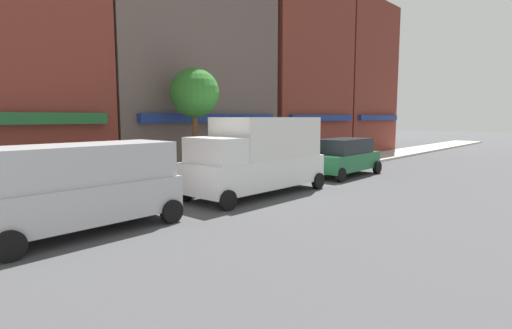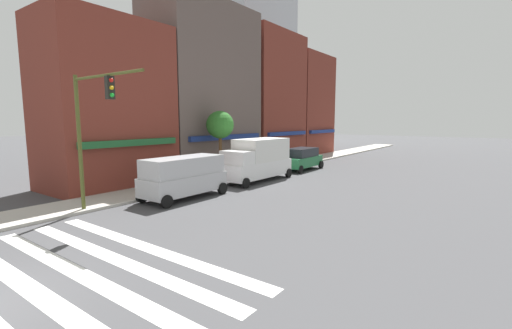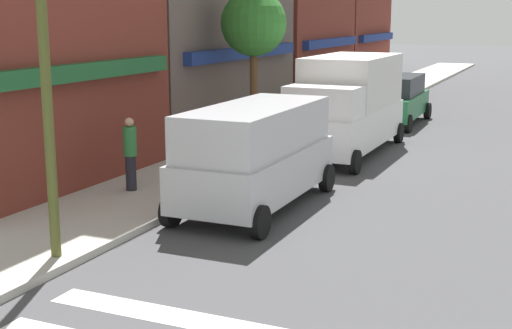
{
  "view_description": "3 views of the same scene",
  "coord_description": "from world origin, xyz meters",
  "px_view_note": "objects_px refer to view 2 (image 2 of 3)",
  "views": [
    {
      "loc": [
        6.12,
        -5.63,
        3.04
      ],
      "look_at": [
        17.69,
        4.7,
        1.2
      ],
      "focal_mm": 28.0,
      "sensor_mm": 36.0,
      "label": 1
    },
    {
      "loc": [
        -2.12,
        -9.78,
        4.38
      ],
      "look_at": [
        17.69,
        4.7,
        1.2
      ],
      "focal_mm": 24.0,
      "sensor_mm": 36.0,
      "label": 2
    },
    {
      "loc": [
        -3.56,
        -1.65,
        4.33
      ],
      "look_at": [
        10.82,
        4.7,
        1.0
      ],
      "focal_mm": 50.0,
      "sensor_mm": 36.0,
      "label": 3
    }
  ],
  "objects_px": {
    "van_silver": "(184,176)",
    "pedestrian_green_top": "(145,175)",
    "box_truck_white": "(257,159)",
    "street_tree": "(220,125)",
    "traffic_signal": "(91,119)",
    "fire_hydrant": "(165,184)",
    "suv_green": "(302,158)",
    "pedestrian_blue_shirt": "(258,159)"
  },
  "relations": [
    {
      "from": "traffic_signal",
      "to": "fire_hydrant",
      "type": "relative_size",
      "value": 7.65
    },
    {
      "from": "suv_green",
      "to": "van_silver",
      "type": "bearing_deg",
      "value": 178.71
    },
    {
      "from": "traffic_signal",
      "to": "van_silver",
      "type": "relative_size",
      "value": 1.29
    },
    {
      "from": "traffic_signal",
      "to": "pedestrian_green_top",
      "type": "bearing_deg",
      "value": 30.07
    },
    {
      "from": "van_silver",
      "to": "pedestrian_green_top",
      "type": "bearing_deg",
      "value": 95.13
    },
    {
      "from": "pedestrian_green_top",
      "to": "fire_hydrant",
      "type": "bearing_deg",
      "value": 1.11
    },
    {
      "from": "pedestrian_blue_shirt",
      "to": "street_tree",
      "type": "xyz_separation_m",
      "value": [
        -4.64,
        0.19,
        2.93
      ]
    },
    {
      "from": "fire_hydrant",
      "to": "box_truck_white",
      "type": "bearing_deg",
      "value": -13.64
    },
    {
      "from": "suv_green",
      "to": "pedestrian_blue_shirt",
      "type": "xyz_separation_m",
      "value": [
        -2.95,
        2.61,
        0.04
      ]
    },
    {
      "from": "box_truck_white",
      "to": "pedestrian_blue_shirt",
      "type": "relative_size",
      "value": 3.51
    },
    {
      "from": "street_tree",
      "to": "pedestrian_green_top",
      "type": "bearing_deg",
      "value": 176.68
    },
    {
      "from": "traffic_signal",
      "to": "suv_green",
      "type": "bearing_deg",
      "value": -1.59
    },
    {
      "from": "pedestrian_green_top",
      "to": "pedestrian_blue_shirt",
      "type": "bearing_deg",
      "value": 76.81
    },
    {
      "from": "pedestrian_green_top",
      "to": "pedestrian_blue_shirt",
      "type": "xyz_separation_m",
      "value": [
        11.08,
        -0.56,
        0.0
      ]
    },
    {
      "from": "box_truck_white",
      "to": "pedestrian_green_top",
      "type": "distance_m",
      "value": 7.98
    },
    {
      "from": "suv_green",
      "to": "fire_hydrant",
      "type": "distance_m",
      "value": 13.84
    },
    {
      "from": "pedestrian_blue_shirt",
      "to": "fire_hydrant",
      "type": "xyz_separation_m",
      "value": [
        -10.79,
        -0.91,
        -0.46
      ]
    },
    {
      "from": "traffic_signal",
      "to": "fire_hydrant",
      "type": "height_order",
      "value": "traffic_signal"
    },
    {
      "from": "van_silver",
      "to": "pedestrian_blue_shirt",
      "type": "xyz_separation_m",
      "value": [
        10.8,
        2.61,
        -0.21
      ]
    },
    {
      "from": "suv_green",
      "to": "box_truck_white",
      "type": "bearing_deg",
      "value": 178.71
    },
    {
      "from": "pedestrian_green_top",
      "to": "fire_hydrant",
      "type": "distance_m",
      "value": 1.57
    },
    {
      "from": "suv_green",
      "to": "pedestrian_green_top",
      "type": "height_order",
      "value": "suv_green"
    },
    {
      "from": "traffic_signal",
      "to": "box_truck_white",
      "type": "xyz_separation_m",
      "value": [
        11.89,
        -0.52,
        -2.83
      ]
    },
    {
      "from": "pedestrian_blue_shirt",
      "to": "fire_hydrant",
      "type": "bearing_deg",
      "value": -50.13
    },
    {
      "from": "box_truck_white",
      "to": "fire_hydrant",
      "type": "bearing_deg",
      "value": 166.74
    },
    {
      "from": "box_truck_white",
      "to": "pedestrian_green_top",
      "type": "height_order",
      "value": "box_truck_white"
    },
    {
      "from": "street_tree",
      "to": "box_truck_white",
      "type": "bearing_deg",
      "value": -72.95
    },
    {
      "from": "traffic_signal",
      "to": "fire_hydrant",
      "type": "distance_m",
      "value": 6.31
    },
    {
      "from": "suv_green",
      "to": "street_tree",
      "type": "relative_size",
      "value": 0.96
    },
    {
      "from": "box_truck_white",
      "to": "van_silver",
      "type": "bearing_deg",
      "value": -179.62
    },
    {
      "from": "traffic_signal",
      "to": "van_silver",
      "type": "distance_m",
      "value": 5.81
    },
    {
      "from": "suv_green",
      "to": "fire_hydrant",
      "type": "xyz_separation_m",
      "value": [
        -13.73,
        1.7,
        -0.42
      ]
    },
    {
      "from": "traffic_signal",
      "to": "box_truck_white",
      "type": "height_order",
      "value": "traffic_signal"
    },
    {
      "from": "van_silver",
      "to": "pedestrian_green_top",
      "type": "distance_m",
      "value": 3.19
    },
    {
      "from": "van_silver",
      "to": "box_truck_white",
      "type": "xyz_separation_m",
      "value": [
        7.02,
        0.0,
        0.3
      ]
    },
    {
      "from": "box_truck_white",
      "to": "suv_green",
      "type": "relative_size",
      "value": 1.31
    },
    {
      "from": "van_silver",
      "to": "street_tree",
      "type": "xyz_separation_m",
      "value": [
        6.16,
        2.8,
        2.72
      ]
    },
    {
      "from": "box_truck_white",
      "to": "suv_green",
      "type": "bearing_deg",
      "value": 0.38
    },
    {
      "from": "box_truck_white",
      "to": "street_tree",
      "type": "relative_size",
      "value": 1.26
    },
    {
      "from": "van_silver",
      "to": "pedestrian_green_top",
      "type": "height_order",
      "value": "van_silver"
    },
    {
      "from": "pedestrian_blue_shirt",
      "to": "pedestrian_green_top",
      "type": "bearing_deg",
      "value": -57.87
    },
    {
      "from": "traffic_signal",
      "to": "street_tree",
      "type": "xyz_separation_m",
      "value": [
        11.03,
        2.28,
        -0.42
      ]
    }
  ]
}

